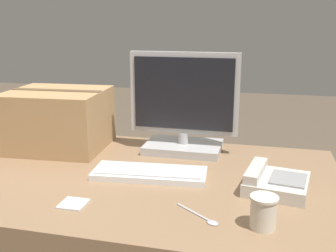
# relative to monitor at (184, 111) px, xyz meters

# --- Properties ---
(monitor) EXTENTS (0.46, 0.22, 0.42)m
(monitor) POSITION_rel_monitor_xyz_m (0.00, 0.00, 0.00)
(monitor) COLOR #B7B7B7
(monitor) RESTS_ON office_desk
(keyboard) EXTENTS (0.42, 0.19, 0.03)m
(keyboard) POSITION_rel_monitor_xyz_m (-0.06, -0.31, -0.16)
(keyboard) COLOR silver
(keyboard) RESTS_ON office_desk
(desk_phone) EXTENTS (0.23, 0.24, 0.07)m
(desk_phone) POSITION_rel_monitor_xyz_m (0.37, -0.32, -0.15)
(desk_phone) COLOR beige
(desk_phone) RESTS_ON office_desk
(paper_cup_right) EXTENTS (0.08, 0.08, 0.09)m
(paper_cup_right) POSITION_rel_monitor_xyz_m (0.34, -0.59, -0.13)
(paper_cup_right) COLOR beige
(paper_cup_right) RESTS_ON office_desk
(spoon) EXTENTS (0.14, 0.11, 0.00)m
(spoon) POSITION_rel_monitor_xyz_m (0.18, -0.57, -0.17)
(spoon) COLOR #B2B2B7
(spoon) RESTS_ON office_desk
(cardboard_box) EXTENTS (0.43, 0.38, 0.26)m
(cardboard_box) POSITION_rel_monitor_xyz_m (-0.54, -0.08, -0.05)
(cardboard_box) COLOR tan
(cardboard_box) RESTS_ON office_desk
(sticky_note_pad) EXTENTS (0.08, 0.08, 0.01)m
(sticky_note_pad) POSITION_rel_monitor_xyz_m (-0.23, -0.58, -0.17)
(sticky_note_pad) COLOR silver
(sticky_note_pad) RESTS_ON office_desk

